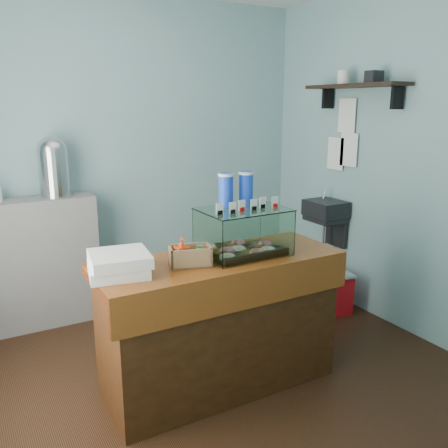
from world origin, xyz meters
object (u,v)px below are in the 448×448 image
coffee_urn (53,165)px  counter (220,322)px  display_case (241,229)px  red_cooler (325,292)px

coffee_urn → counter: bearing=-66.3°
coffee_urn → display_case: bearing=-60.5°
coffee_urn → red_cooler: 2.61m
counter → coffee_urn: (-0.69, 1.58, 0.90)m
counter → display_case: bearing=11.1°
counter → display_case: 0.63m
counter → display_case: (0.18, 0.04, 0.60)m
counter → coffee_urn: bearing=113.7°
coffee_urn → red_cooler: coffee_urn is taller
display_case → red_cooler: bearing=21.8°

